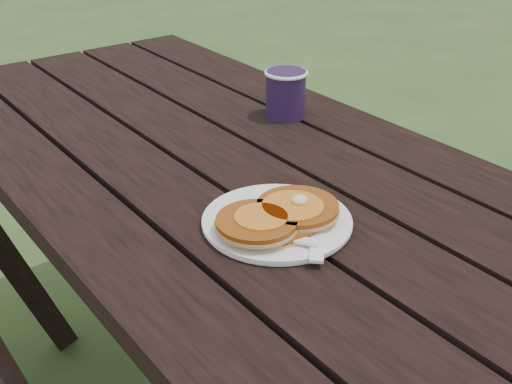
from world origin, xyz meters
TOP-DOWN VIEW (x-y plane):
  - picnic_table at (0.00, 0.00)m, footprint 1.36×1.80m
  - plate at (-0.08, -0.18)m, footprint 0.26×0.26m
  - pancake_stack at (-0.09, -0.19)m, footprint 0.20×0.13m
  - knife at (-0.05, -0.24)m, footprint 0.14×0.14m
  - fork at (-0.11, -0.23)m, footprint 0.12×0.15m
  - coffee_cup at (0.22, 0.16)m, footprint 0.09×0.09m

SIDE VIEW (x-z plane):
  - picnic_table at x=0.00m, z-range -0.01..0.74m
  - plate at x=-0.08m, z-range 0.75..0.76m
  - knife at x=-0.05m, z-range 0.76..0.76m
  - fork at x=-0.11m, z-range 0.77..0.77m
  - pancake_stack at x=-0.09m, z-range 0.76..0.79m
  - coffee_cup at x=0.22m, z-range 0.76..0.86m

